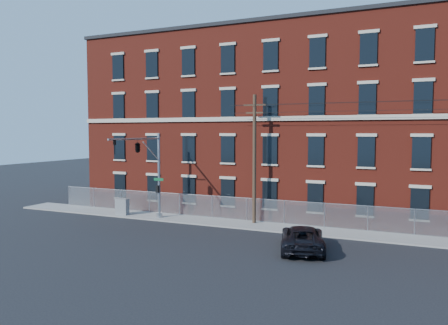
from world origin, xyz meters
TOP-DOWN VIEW (x-y plane):
  - ground at (0.00, 0.00)m, footprint 140.00×140.00m
  - sidewalk at (12.00, 5.00)m, footprint 65.00×3.00m
  - mill_building at (12.00, 13.93)m, footprint 55.30×14.32m
  - chain_link_fence at (12.00, 6.30)m, footprint 59.06×0.06m
  - traffic_signal_mast at (-6.00, 2.18)m, footprint 0.90×6.75m
  - utility_pole_near at (2.00, 5.60)m, footprint 1.80×0.28m
  - pickup_truck at (7.26, -0.30)m, footprint 3.82×5.93m
  - utility_cabinet at (-9.57, 4.20)m, footprint 1.13×0.60m

SIDE VIEW (x-z plane):
  - ground at x=0.00m, z-range 0.00..0.00m
  - sidewalk at x=12.00m, z-range 0.00..0.12m
  - pickup_truck at x=7.26m, z-range 0.00..1.52m
  - utility_cabinet at x=-9.57m, z-range 0.12..1.50m
  - chain_link_fence at x=12.00m, z-range 0.13..1.98m
  - utility_pole_near at x=2.00m, z-range 0.34..10.34m
  - traffic_signal_mast at x=-6.00m, z-range 1.89..8.89m
  - mill_building at x=12.00m, z-range 0.00..16.30m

